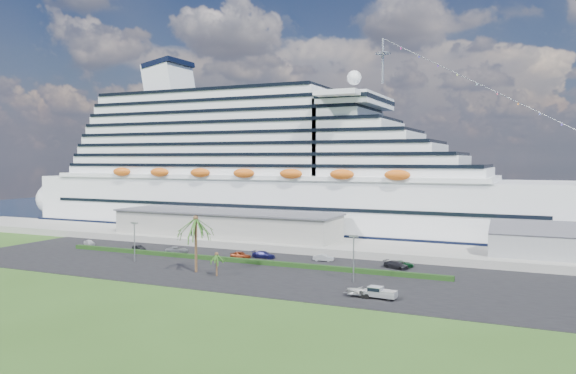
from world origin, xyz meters
The scene contains 22 objects.
ground centered at (0.00, 0.00, 0.00)m, with size 420.00×420.00×0.00m, color #2E501A.
asphalt_lot centered at (0.00, 11.00, 0.06)m, with size 140.00×38.00×0.12m, color black.
wharf centered at (0.00, 40.00, 0.90)m, with size 240.00×20.00×1.80m, color gray.
water centered at (0.00, 130.00, 0.01)m, with size 420.00×160.00×0.02m, color black.
cruise_ship centered at (-21.53, 64.00, 16.69)m, with size 191.00×38.00×54.00m.
terminal_building centered at (-25.00, 40.00, 5.01)m, with size 61.00×15.00×6.30m.
port_shed centered at (52.00, 40.00, 4.40)m, with size 24.00×12.31×7.37m.
hedge centered at (-8.00, 16.00, 0.57)m, with size 88.00×1.10×0.90m, color black.
lamp_post_left centered at (-28.00, 8.00, 5.34)m, with size 1.60×0.35×8.27m.
lamp_post_right centered at (20.00, 8.00, 5.34)m, with size 1.60×0.35×8.27m.
palm_tall centered at (-10.00, 4.00, 9.20)m, with size 8.82×8.82×11.13m.
palm_short centered at (-4.50, 2.50, 3.67)m, with size 3.53×3.53×4.56m.
parked_car_0 centered at (-52.86, 20.85, 0.81)m, with size 1.63×4.04×1.38m, color silver.
parked_car_1 centered at (-36.35, 19.49, 0.74)m, with size 1.32×3.78×1.24m, color black.
parked_car_2 centered at (-26.28, 20.58, 0.82)m, with size 2.31×5.01×1.39m, color gray.
parked_car_3 centered at (-5.14, 22.86, 0.88)m, with size 2.12×5.22×1.52m, color #141446.
parked_car_4 centered at (-9.45, 20.30, 0.89)m, with size 1.81×4.50×1.53m, color maroon.
parked_car_5 centered at (8.01, 24.75, 0.83)m, with size 1.51×4.32×1.42m, color #9EA1A5.
parked_car_6 centered at (24.65, 24.96, 0.77)m, with size 2.16×4.69×1.30m, color #0D371A.
parked_car_7 centered at (23.89, 23.15, 0.87)m, with size 2.09×5.14×1.49m, color black.
pickup_truck centered at (27.18, -1.57, 1.15)m, with size 5.42×2.32×1.87m.
boat_trailer centered at (24.44, -1.66, 1.14)m, with size 5.56×4.10×1.54m.
Camera 1 is at (49.69, -85.15, 21.68)m, focal length 35.00 mm.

